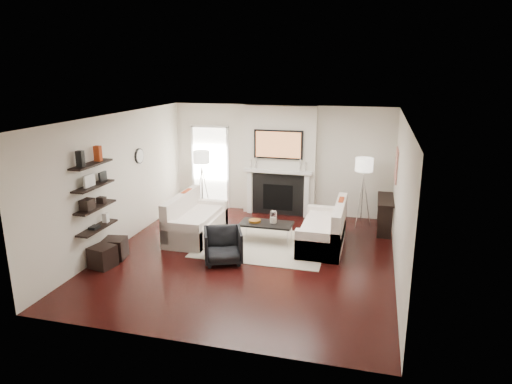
% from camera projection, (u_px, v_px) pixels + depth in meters
% --- Properties ---
extents(room_envelope, '(6.00, 6.00, 6.00)m').
position_uv_depth(room_envelope, '(248.00, 190.00, 8.56)').
color(room_envelope, black).
rests_on(room_envelope, ground).
extents(chimney_breast, '(1.80, 0.25, 2.70)m').
position_uv_depth(chimney_breast, '(279.00, 161.00, 11.24)').
color(chimney_breast, silver).
rests_on(chimney_breast, floor).
extents(fireplace_surround, '(1.30, 0.02, 1.04)m').
position_uv_depth(fireplace_surround, '(278.00, 195.00, 11.33)').
color(fireplace_surround, black).
rests_on(fireplace_surround, floor).
extents(firebox, '(0.75, 0.02, 0.65)m').
position_uv_depth(firebox, '(278.00, 197.00, 11.35)').
color(firebox, black).
rests_on(firebox, floor).
extents(mantel_pilaster_l, '(0.12, 0.08, 1.10)m').
position_uv_depth(mantel_pilaster_l, '(250.00, 192.00, 11.48)').
color(mantel_pilaster_l, white).
rests_on(mantel_pilaster_l, floor).
extents(mantel_pilaster_r, '(0.12, 0.08, 1.10)m').
position_uv_depth(mantel_pilaster_r, '(306.00, 196.00, 11.12)').
color(mantel_pilaster_r, white).
rests_on(mantel_pilaster_r, floor).
extents(mantel_shelf, '(1.70, 0.18, 0.07)m').
position_uv_depth(mantel_shelf, '(278.00, 171.00, 11.13)').
color(mantel_shelf, white).
rests_on(mantel_shelf, chimney_breast).
extents(tv_body, '(1.20, 0.06, 0.70)m').
position_uv_depth(tv_body, '(278.00, 145.00, 10.98)').
color(tv_body, black).
rests_on(tv_body, chimney_breast).
extents(tv_screen, '(1.10, 0.00, 0.62)m').
position_uv_depth(tv_screen, '(278.00, 145.00, 10.95)').
color(tv_screen, '#BF723F').
rests_on(tv_screen, tv_body).
extents(candlestick_l_tall, '(0.04, 0.04, 0.30)m').
position_uv_depth(candlestick_l_tall, '(256.00, 163.00, 11.23)').
color(candlestick_l_tall, silver).
rests_on(candlestick_l_tall, mantel_shelf).
extents(candlestick_l_short, '(0.04, 0.04, 0.24)m').
position_uv_depth(candlestick_l_short, '(251.00, 164.00, 11.27)').
color(candlestick_l_short, silver).
rests_on(candlestick_l_short, mantel_shelf).
extents(candlestick_r_tall, '(0.04, 0.04, 0.30)m').
position_uv_depth(candlestick_r_tall, '(300.00, 165.00, 10.96)').
color(candlestick_r_tall, silver).
rests_on(candlestick_r_tall, mantel_shelf).
extents(candlestick_r_short, '(0.04, 0.04, 0.24)m').
position_uv_depth(candlestick_r_short, '(306.00, 167.00, 10.93)').
color(candlestick_r_short, silver).
rests_on(candlestick_r_short, mantel_shelf).
extents(hallway_panel, '(0.90, 0.02, 2.10)m').
position_uv_depth(hallway_panel, '(211.00, 168.00, 11.87)').
color(hallway_panel, white).
rests_on(hallway_panel, floor).
extents(door_trim_l, '(0.06, 0.06, 2.16)m').
position_uv_depth(door_trim_l, '(193.00, 167.00, 11.97)').
color(door_trim_l, white).
rests_on(door_trim_l, floor).
extents(door_trim_r, '(0.06, 0.06, 2.16)m').
position_uv_depth(door_trim_r, '(228.00, 169.00, 11.74)').
color(door_trim_r, white).
rests_on(door_trim_r, floor).
extents(door_trim_top, '(1.02, 0.06, 0.06)m').
position_uv_depth(door_trim_top, '(209.00, 126.00, 11.57)').
color(door_trim_top, white).
rests_on(door_trim_top, wall_back).
extents(rug, '(2.60, 2.00, 0.01)m').
position_uv_depth(rug, '(262.00, 245.00, 9.47)').
color(rug, '#B4A893').
rests_on(rug, floor).
extents(loveseat_left_base, '(0.85, 1.80, 0.42)m').
position_uv_depth(loveseat_left_base, '(197.00, 227.00, 9.92)').
color(loveseat_left_base, white).
rests_on(loveseat_left_base, floor).
extents(loveseat_left_back, '(0.18, 1.80, 0.80)m').
position_uv_depth(loveseat_left_back, '(182.00, 212.00, 9.92)').
color(loveseat_left_back, white).
rests_on(loveseat_left_back, floor).
extents(loveseat_left_arm_n, '(0.85, 0.18, 0.60)m').
position_uv_depth(loveseat_left_arm_n, '(181.00, 236.00, 9.14)').
color(loveseat_left_arm_n, white).
rests_on(loveseat_left_arm_n, floor).
extents(loveseat_left_arm_s, '(0.85, 0.18, 0.60)m').
position_uv_depth(loveseat_left_arm_s, '(210.00, 212.00, 10.66)').
color(loveseat_left_arm_s, white).
rests_on(loveseat_left_arm_s, floor).
extents(loveseat_left_cushion, '(0.63, 1.44, 0.10)m').
position_uv_depth(loveseat_left_cushion, '(198.00, 216.00, 9.84)').
color(loveseat_left_cushion, white).
rests_on(loveseat_left_cushion, loveseat_left_base).
extents(pillow_left_orange, '(0.10, 0.42, 0.42)m').
position_uv_depth(pillow_left_orange, '(187.00, 200.00, 10.15)').
color(pillow_left_orange, '#A63614').
rests_on(pillow_left_orange, loveseat_left_cushion).
extents(pillow_left_charcoal, '(0.10, 0.40, 0.40)m').
position_uv_depth(pillow_left_charcoal, '(176.00, 208.00, 9.59)').
color(pillow_left_charcoal, black).
rests_on(pillow_left_charcoal, loveseat_left_cushion).
extents(loveseat_right_base, '(0.85, 1.80, 0.42)m').
position_uv_depth(loveseat_right_base, '(322.00, 236.00, 9.41)').
color(loveseat_right_base, white).
rests_on(loveseat_right_base, floor).
extents(loveseat_right_back, '(0.18, 1.80, 0.80)m').
position_uv_depth(loveseat_right_back, '(339.00, 223.00, 9.25)').
color(loveseat_right_back, white).
rests_on(loveseat_right_back, floor).
extents(loveseat_right_arm_n, '(0.85, 0.18, 0.60)m').
position_uv_depth(loveseat_right_arm_n, '(317.00, 246.00, 8.63)').
color(loveseat_right_arm_n, white).
rests_on(loveseat_right_arm_n, floor).
extents(loveseat_right_arm_s, '(0.85, 0.18, 0.60)m').
position_uv_depth(loveseat_right_arm_s, '(327.00, 220.00, 10.15)').
color(loveseat_right_arm_s, white).
rests_on(loveseat_right_arm_s, floor).
extents(loveseat_right_cushion, '(0.63, 1.44, 0.10)m').
position_uv_depth(loveseat_right_cushion, '(320.00, 224.00, 9.36)').
color(loveseat_right_cushion, white).
rests_on(loveseat_right_cushion, loveseat_right_base).
extents(pillow_right_orange, '(0.10, 0.42, 0.42)m').
position_uv_depth(pillow_right_orange, '(341.00, 209.00, 9.47)').
color(pillow_right_orange, '#A63614').
rests_on(pillow_right_orange, loveseat_right_cushion).
extents(pillow_right_charcoal, '(0.10, 0.40, 0.40)m').
position_uv_depth(pillow_right_charcoal, '(338.00, 218.00, 8.92)').
color(pillow_right_charcoal, black).
rests_on(pillow_right_charcoal, loveseat_right_cushion).
extents(coffee_table, '(1.10, 0.55, 0.04)m').
position_uv_depth(coffee_table, '(266.00, 224.00, 9.57)').
color(coffee_table, black).
rests_on(coffee_table, floor).
extents(coffee_leg_nw, '(0.02, 0.02, 0.38)m').
position_uv_depth(coffee_leg_nw, '(241.00, 235.00, 9.54)').
color(coffee_leg_nw, silver).
rests_on(coffee_leg_nw, floor).
extents(coffee_leg_ne, '(0.02, 0.02, 0.38)m').
position_uv_depth(coffee_leg_ne, '(288.00, 239.00, 9.30)').
color(coffee_leg_ne, silver).
rests_on(coffee_leg_ne, floor).
extents(coffee_leg_sw, '(0.02, 0.02, 0.38)m').
position_uv_depth(coffee_leg_sw, '(246.00, 228.00, 9.95)').
color(coffee_leg_sw, silver).
rests_on(coffee_leg_sw, floor).
extents(coffee_leg_se, '(0.02, 0.02, 0.38)m').
position_uv_depth(coffee_leg_se, '(291.00, 232.00, 9.71)').
color(coffee_leg_se, silver).
rests_on(coffee_leg_se, floor).
extents(hurricane_glass, '(0.14, 0.14, 0.25)m').
position_uv_depth(hurricane_glass, '(273.00, 217.00, 9.49)').
color(hurricane_glass, white).
rests_on(hurricane_glass, coffee_table).
extents(hurricane_candle, '(0.09, 0.09, 0.14)m').
position_uv_depth(hurricane_candle, '(273.00, 220.00, 9.51)').
color(hurricane_candle, white).
rests_on(hurricane_candle, coffee_table).
extents(copper_bowl, '(0.26, 0.26, 0.04)m').
position_uv_depth(copper_bowl, '(255.00, 221.00, 9.62)').
color(copper_bowl, '#A5621B').
rests_on(copper_bowl, coffee_table).
extents(armchair, '(0.89, 0.87, 0.71)m').
position_uv_depth(armchair, '(223.00, 244.00, 8.58)').
color(armchair, black).
rests_on(armchair, floor).
extents(lamp_left_post, '(0.02, 0.02, 1.20)m').
position_uv_depth(lamp_left_post, '(202.00, 190.00, 11.41)').
color(lamp_left_post, silver).
rests_on(lamp_left_post, floor).
extents(lamp_left_shade, '(0.40, 0.40, 0.30)m').
position_uv_depth(lamp_left_shade, '(201.00, 157.00, 11.18)').
color(lamp_left_shade, white).
rests_on(lamp_left_shade, lamp_left_post).
extents(lamp_left_leg_a, '(0.25, 0.02, 1.23)m').
position_uv_depth(lamp_left_leg_a, '(207.00, 191.00, 11.38)').
color(lamp_left_leg_a, silver).
rests_on(lamp_left_leg_a, floor).
extents(lamp_left_leg_b, '(0.14, 0.22, 1.23)m').
position_uv_depth(lamp_left_leg_b, '(202.00, 189.00, 11.51)').
color(lamp_left_leg_b, silver).
rests_on(lamp_left_leg_b, floor).
extents(lamp_left_leg_c, '(0.14, 0.22, 1.23)m').
position_uv_depth(lamp_left_leg_c, '(199.00, 191.00, 11.33)').
color(lamp_left_leg_c, silver).
rests_on(lamp_left_leg_c, floor).
extents(lamp_right_post, '(0.02, 0.02, 1.20)m').
position_uv_depth(lamp_right_post, '(362.00, 201.00, 10.53)').
color(lamp_right_post, silver).
rests_on(lamp_right_post, floor).
extents(lamp_right_shade, '(0.40, 0.40, 0.30)m').
position_uv_depth(lamp_right_shade, '(364.00, 165.00, 10.31)').
color(lamp_right_shade, white).
rests_on(lamp_right_shade, lamp_right_post).
extents(lamp_right_leg_a, '(0.25, 0.02, 1.23)m').
position_uv_depth(lamp_right_leg_a, '(367.00, 201.00, 10.50)').
color(lamp_right_leg_a, silver).
rests_on(lamp_right_leg_a, floor).
extents(lamp_right_leg_b, '(0.14, 0.22, 1.23)m').
position_uv_depth(lamp_right_leg_b, '(360.00, 199.00, 10.63)').
color(lamp_right_leg_b, silver).
rests_on(lamp_right_leg_b, floor).
extents(lamp_right_leg_c, '(0.14, 0.22, 1.23)m').
position_uv_depth(lamp_right_leg_c, '(359.00, 202.00, 10.45)').
color(lamp_right_leg_c, silver).
rests_on(lamp_right_leg_c, floor).
extents(console_top, '(0.35, 1.20, 0.04)m').
position_uv_depth(console_top, '(386.00, 199.00, 10.17)').
color(console_top, black).
rests_on(console_top, floor).
extents(console_leg_n, '(0.30, 0.04, 0.71)m').
position_uv_depth(console_leg_n, '(385.00, 223.00, 9.76)').
color(console_leg_n, black).
rests_on(console_leg_n, floor).
extents(console_leg_s, '(0.30, 0.04, 0.71)m').
position_uv_depth(console_leg_s, '(384.00, 208.00, 10.78)').
color(console_leg_s, black).
rests_on(console_leg_s, floor).
extents(wall_art, '(0.03, 0.70, 0.70)m').
position_uv_depth(wall_art, '(396.00, 165.00, 9.75)').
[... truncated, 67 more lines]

